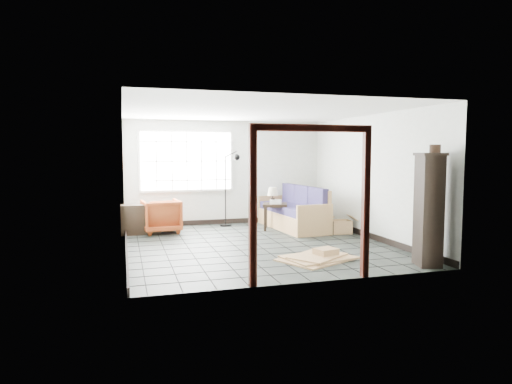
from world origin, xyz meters
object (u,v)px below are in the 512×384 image
object	(u,v)px
futon_sofa	(295,213)
tall_shelf	(429,209)
armchair	(161,214)
side_table	(275,208)

from	to	relation	value
futon_sofa	tall_shelf	distance (m)	4.08
armchair	futon_sofa	bearing A→B (deg)	168.81
futon_sofa	side_table	distance (m)	0.54
armchair	tall_shelf	distance (m)	5.77
armchair	side_table	world-z (taller)	armchair
futon_sofa	armchair	world-z (taller)	futon_sofa
side_table	tall_shelf	size ratio (longest dim) A/B	0.40
futon_sofa	armchair	xyz separation A→B (m)	(-3.13, 0.28, 0.05)
side_table	armchair	bearing A→B (deg)	173.04
futon_sofa	side_table	xyz separation A→B (m)	(-0.52, -0.04, 0.14)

